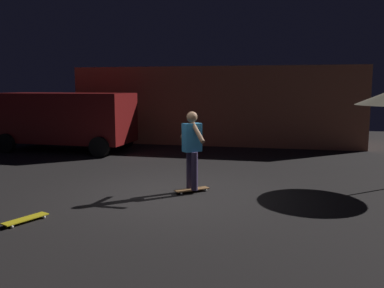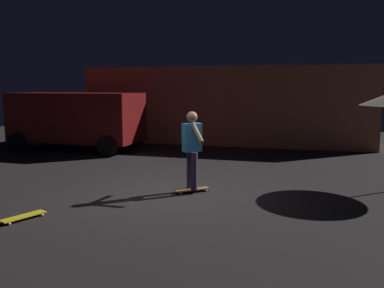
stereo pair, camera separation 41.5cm
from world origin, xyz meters
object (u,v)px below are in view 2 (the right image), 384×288
parked_van (76,117)px  skateboard_ridden (192,190)px  skater (192,145)px  skateboard_spare (23,217)px

parked_van → skateboard_ridden: parked_van is taller
parked_van → skater: 7.31m
skateboard_ridden → parked_van: bearing=140.2°
skateboard_ridden → skateboard_spare: size_ratio=0.90×
skater → parked_van: bearing=140.2°
skateboard_ridden → skateboard_spare: 3.42m
parked_van → skater: parked_van is taller
skateboard_spare → skater: bearing=48.1°
parked_van → skateboard_spare: (3.33, -7.23, -1.11)m
parked_van → skateboard_spare: bearing=-65.3°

